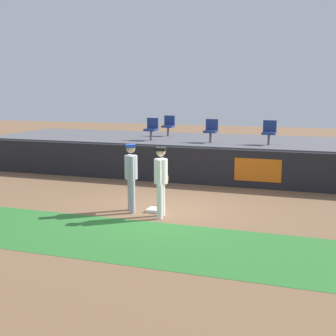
{
  "coord_description": "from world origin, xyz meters",
  "views": [
    {
      "loc": [
        4.17,
        -11.13,
        3.13
      ],
      "look_at": [
        -0.03,
        0.88,
        1.0
      ],
      "focal_mm": 49.49,
      "sensor_mm": 36.0,
      "label": 1
    }
  ],
  "objects_px": {
    "seat_back_left": "(169,125)",
    "first_base": "(155,210)",
    "seat_front_left": "(152,128)",
    "seat_front_center": "(211,129)",
    "player_runner_visitor": "(131,173)",
    "player_fielder_home": "(161,177)",
    "seat_front_right": "(269,131)"
  },
  "relations": [
    {
      "from": "first_base",
      "to": "player_runner_visitor",
      "type": "distance_m",
      "value": 1.17
    },
    {
      "from": "player_runner_visitor",
      "to": "first_base",
      "type": "bearing_deg",
      "value": 76.37
    },
    {
      "from": "first_base",
      "to": "player_fielder_home",
      "type": "height_order",
      "value": "player_fielder_home"
    },
    {
      "from": "seat_front_left",
      "to": "player_runner_visitor",
      "type": "bearing_deg",
      "value": -74.09
    },
    {
      "from": "seat_front_left",
      "to": "seat_front_center",
      "type": "height_order",
      "value": "same"
    },
    {
      "from": "player_runner_visitor",
      "to": "seat_front_right",
      "type": "xyz_separation_m",
      "value": [
        2.82,
        5.5,
        0.72
      ]
    },
    {
      "from": "seat_front_left",
      "to": "seat_back_left",
      "type": "bearing_deg",
      "value": 88.32
    },
    {
      "from": "player_fielder_home",
      "to": "seat_front_left",
      "type": "height_order",
      "value": "seat_front_left"
    },
    {
      "from": "seat_back_left",
      "to": "first_base",
      "type": "bearing_deg",
      "value": -73.46
    },
    {
      "from": "seat_front_left",
      "to": "seat_front_right",
      "type": "xyz_separation_m",
      "value": [
        4.38,
        0.0,
        0.0
      ]
    },
    {
      "from": "seat_front_right",
      "to": "seat_front_center",
      "type": "height_order",
      "value": "same"
    },
    {
      "from": "seat_front_left",
      "to": "seat_front_center",
      "type": "xyz_separation_m",
      "value": [
        2.31,
        0.0,
        0.0
      ]
    },
    {
      "from": "player_fielder_home",
      "to": "seat_front_right",
      "type": "bearing_deg",
      "value": 152.16
    },
    {
      "from": "player_runner_visitor",
      "to": "seat_front_left",
      "type": "height_order",
      "value": "seat_front_left"
    },
    {
      "from": "seat_front_right",
      "to": "seat_back_left",
      "type": "xyz_separation_m",
      "value": [
        -4.33,
        1.8,
        -0.0
      ]
    },
    {
      "from": "player_runner_visitor",
      "to": "seat_front_center",
      "type": "height_order",
      "value": "seat_front_center"
    },
    {
      "from": "seat_front_left",
      "to": "seat_front_center",
      "type": "relative_size",
      "value": 1.0
    },
    {
      "from": "first_base",
      "to": "seat_front_center",
      "type": "height_order",
      "value": "seat_front_center"
    },
    {
      "from": "seat_front_left",
      "to": "seat_back_left",
      "type": "distance_m",
      "value": 1.8
    },
    {
      "from": "player_fielder_home",
      "to": "seat_front_left",
      "type": "distance_m",
      "value": 6.32
    },
    {
      "from": "seat_front_right",
      "to": "seat_front_center",
      "type": "relative_size",
      "value": 1.0
    },
    {
      "from": "first_base",
      "to": "seat_back_left",
      "type": "bearing_deg",
      "value": 106.54
    },
    {
      "from": "first_base",
      "to": "seat_front_left",
      "type": "distance_m",
      "value": 5.97
    },
    {
      "from": "player_fielder_home",
      "to": "seat_back_left",
      "type": "relative_size",
      "value": 2.1
    },
    {
      "from": "player_fielder_home",
      "to": "seat_front_center",
      "type": "relative_size",
      "value": 2.1
    },
    {
      "from": "player_fielder_home",
      "to": "seat_front_center",
      "type": "xyz_separation_m",
      "value": [
        -0.18,
        5.76,
        0.73
      ]
    },
    {
      "from": "player_runner_visitor",
      "to": "seat_front_left",
      "type": "xyz_separation_m",
      "value": [
        -1.57,
        5.5,
        0.71
      ]
    },
    {
      "from": "player_fielder_home",
      "to": "seat_front_right",
      "type": "xyz_separation_m",
      "value": [
        1.89,
        5.76,
        0.73
      ]
    },
    {
      "from": "first_base",
      "to": "player_runner_visitor",
      "type": "xyz_separation_m",
      "value": [
        -0.59,
        -0.2,
        0.99
      ]
    },
    {
      "from": "player_fielder_home",
      "to": "player_runner_visitor",
      "type": "relative_size",
      "value": 0.99
    },
    {
      "from": "player_fielder_home",
      "to": "seat_front_left",
      "type": "relative_size",
      "value": 2.1
    },
    {
      "from": "player_fielder_home",
      "to": "seat_front_left",
      "type": "bearing_deg",
      "value": -166.29
    }
  ]
}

